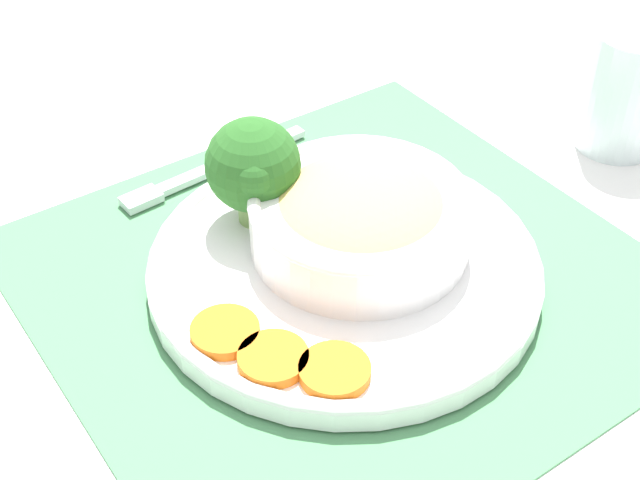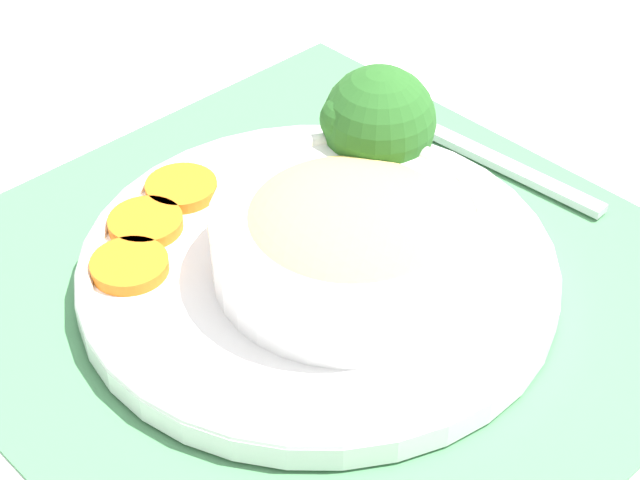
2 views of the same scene
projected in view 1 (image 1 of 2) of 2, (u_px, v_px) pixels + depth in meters
The scene contains 10 objects.
ground_plane at pixel (344, 280), 0.67m from camera, with size 4.00×4.00×0.00m, color white.
placemat at pixel (344, 278), 0.67m from camera, with size 0.45×0.47×0.00m.
plate at pixel (344, 265), 0.66m from camera, with size 0.29×0.29×0.02m.
bowl at pixel (360, 216), 0.65m from camera, with size 0.16×0.16×0.06m.
broccoli_floret at pixel (253, 166), 0.66m from camera, with size 0.07×0.07×0.09m.
carrot_slice_near at pixel (225, 332), 0.59m from camera, with size 0.05×0.05×0.01m.
carrot_slice_middle at pixel (273, 359), 0.58m from camera, with size 0.05×0.05×0.01m.
carrot_slice_far at pixel (335, 371), 0.57m from camera, with size 0.05×0.05×0.01m.
water_glass at pixel (624, 97), 0.78m from camera, with size 0.07×0.07×0.11m.
fork at pixel (199, 174), 0.76m from camera, with size 0.04×0.18×0.01m.
Camera 1 is at (-0.42, 0.26, 0.45)m, focal length 50.00 mm.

